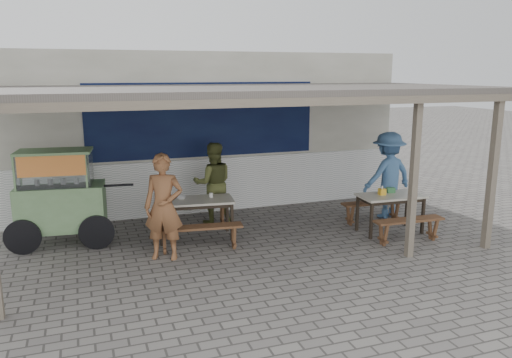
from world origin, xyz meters
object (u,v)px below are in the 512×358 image
object	(u,v)px
bench_left_street	(199,232)
bench_right_wall	(373,207)
table_right	(391,199)
bench_left_wall	(192,211)
vendor_cart	(60,194)
table_left	(195,204)
patron_street_side	(164,207)
patron_wall_side	(213,183)
condiment_jar	(211,195)
donation_box	(391,190)
patron_right_table	(388,175)
bench_right_street	(409,225)
condiment_bowl	(181,198)
tissue_box	(382,192)

from	to	relation	value
bench_left_street	bench_right_wall	distance (m)	3.78
table_right	bench_right_wall	xyz separation A→B (m)	(0.03, 0.64, -0.33)
bench_left_wall	vendor_cart	distance (m)	2.52
bench_right_wall	table_left	bearing A→B (deg)	178.48
bench_right_wall	patron_street_side	size ratio (longest dim) A/B	0.76
table_right	bench_left_wall	bearing A→B (deg)	158.34
patron_wall_side	condiment_jar	distance (m)	0.82
donation_box	condiment_jar	size ratio (longest dim) A/B	1.90
table_left	condiment_jar	distance (m)	0.35
bench_left_wall	bench_right_wall	xyz separation A→B (m)	(3.58, -0.97, -0.01)
table_left	bench_left_wall	distance (m)	0.78
bench_left_wall	patron_right_table	world-z (taller)	patron_right_table
table_left	condiment_jar	size ratio (longest dim) A/B	18.09
bench_left_street	patron_street_side	distance (m)	0.84
table_left	bench_left_wall	size ratio (longest dim) A/B	0.97
bench_left_wall	vendor_cart	xyz separation A→B (m)	(-2.43, -0.22, 0.60)
table_left	table_right	distance (m)	3.75
table_right	patron_right_table	world-z (taller)	patron_right_table
vendor_cart	patron_wall_side	size ratio (longest dim) A/B	1.32
bench_right_wall	vendor_cart	xyz separation A→B (m)	(-6.01, 0.74, 0.61)
bench_left_wall	table_right	distance (m)	3.91
bench_right_street	condiment_bowl	world-z (taller)	condiment_bowl
table_left	tissue_box	xyz separation A→B (m)	(3.48, -0.85, 0.14)
table_left	bench_left_street	distance (m)	0.78
table_right	bench_right_wall	distance (m)	0.72
tissue_box	bench_right_street	bearing A→B (deg)	-79.31
patron_wall_side	condiment_jar	world-z (taller)	patron_wall_side
vendor_cart	condiment_jar	size ratio (longest dim) A/B	27.00
table_left	patron_street_side	xyz separation A→B (m)	(-0.71, -0.84, 0.22)
bench_right_wall	condiment_bowl	distance (m)	3.95
bench_right_street	bench_right_wall	xyz separation A→B (m)	(0.06, 1.28, 0.00)
table_left	condiment_bowl	xyz separation A→B (m)	(-0.24, 0.14, 0.10)
condiment_jar	patron_street_side	bearing A→B (deg)	-138.72
patron_right_table	condiment_jar	size ratio (longest dim) A/B	22.38
patron_right_table	condiment_bowl	distance (m)	4.44
patron_right_table	patron_street_side	bearing A→B (deg)	2.32
bench_right_street	bench_left_street	bearing A→B (deg)	169.67
bench_left_street	donation_box	distance (m)	3.86
condiment_jar	condiment_bowl	size ratio (longest dim) A/B	0.44
table_left	vendor_cart	world-z (taller)	vendor_cart
bench_left_street	table_left	bearing A→B (deg)	90.00
bench_left_street	bench_right_street	size ratio (longest dim) A/B	1.14
bench_right_wall	tissue_box	world-z (taller)	tissue_box
patron_wall_side	condiment_bowl	bearing A→B (deg)	49.90
donation_box	patron_street_side	bearing A→B (deg)	-178.94
condiment_bowl	donation_box	bearing A→B (deg)	-12.63
table_right	condiment_bowl	bearing A→B (deg)	167.57
table_left	donation_box	world-z (taller)	donation_box
bench_left_wall	donation_box	xyz separation A→B (m)	(3.65, -1.45, 0.46)
patron_wall_side	donation_box	xyz separation A→B (m)	(3.16, -1.61, -0.04)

